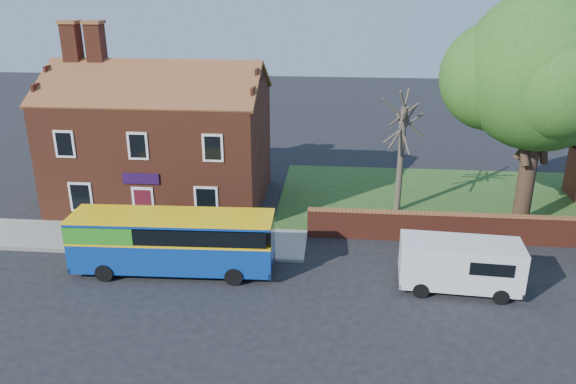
# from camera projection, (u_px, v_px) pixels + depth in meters

# --- Properties ---
(ground) EXTENTS (120.00, 120.00, 0.00)m
(ground) POSITION_uv_depth(u_px,v_px,m) (250.00, 305.00, 23.46)
(ground) COLOR black
(ground) RESTS_ON ground
(pavement) EXTENTS (18.00, 3.50, 0.12)m
(pavement) POSITION_uv_depth(u_px,v_px,m) (135.00, 238.00, 29.39)
(pavement) COLOR gray
(pavement) RESTS_ON ground
(kerb) EXTENTS (18.00, 0.15, 0.14)m
(kerb) POSITION_uv_depth(u_px,v_px,m) (122.00, 253.00, 27.76)
(kerb) COLOR slate
(kerb) RESTS_ON ground
(grass_strip) EXTENTS (26.00, 12.00, 0.04)m
(grass_strip) POSITION_uv_depth(u_px,v_px,m) (492.00, 201.00, 34.45)
(grass_strip) COLOR #426B28
(grass_strip) RESTS_ON ground
(shop_building) EXTENTS (12.30, 8.13, 10.50)m
(shop_building) POSITION_uv_depth(u_px,v_px,m) (162.00, 147.00, 33.57)
(shop_building) COLOR maroon
(shop_building) RESTS_ON ground
(boundary_wall) EXTENTS (22.00, 0.38, 1.60)m
(boundary_wall) POSITION_uv_depth(u_px,v_px,m) (523.00, 230.00, 28.58)
(boundary_wall) COLOR maroon
(boundary_wall) RESTS_ON ground
(bus) EXTENTS (9.29, 2.63, 2.81)m
(bus) POSITION_uv_depth(u_px,v_px,m) (167.00, 240.00, 25.68)
(bus) COLOR navy
(bus) RESTS_ON ground
(van_near) EXTENTS (5.26, 2.41, 2.25)m
(van_near) POSITION_uv_depth(u_px,v_px,m) (460.00, 263.00, 24.26)
(van_near) COLOR silver
(van_near) RESTS_ON ground
(large_tree) EXTENTS (10.32, 8.17, 12.59)m
(large_tree) POSITION_uv_depth(u_px,v_px,m) (543.00, 75.00, 28.42)
(large_tree) COLOR black
(large_tree) RESTS_ON ground
(bare_tree) EXTENTS (2.55, 3.03, 6.79)m
(bare_tree) POSITION_uv_depth(u_px,v_px,m) (401.00, 154.00, 31.88)
(bare_tree) COLOR #4C4238
(bare_tree) RESTS_ON ground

